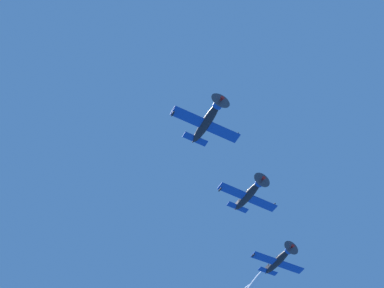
{
  "coord_description": "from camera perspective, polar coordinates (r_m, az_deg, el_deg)",
  "views": [
    {
      "loc": [
        -32.49,
        31.87,
        1.73
      ],
      "look_at": [
        3.19,
        2.93,
        59.55
      ],
      "focal_mm": 49.04,
      "sensor_mm": 36.0,
      "label": 1
    }
  ],
  "objects": [
    {
      "name": "airplane_right_wingman",
      "position": [
        92.31,
        9.44,
        -12.35
      ],
      "size": [
        8.82,
        9.86,
        3.04
      ],
      "color": "#232328"
    },
    {
      "name": "airplane_lead",
      "position": [
        69.73,
        1.67,
        2.52
      ],
      "size": [
        8.82,
        9.85,
        3.26
      ],
      "color": "#232328"
    },
    {
      "name": "airplane_left_wingman",
      "position": [
        81.26,
        6.23,
        -5.47
      ],
      "size": [
        8.79,
        9.85,
        3.63
      ],
      "color": "#232328"
    }
  ]
}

